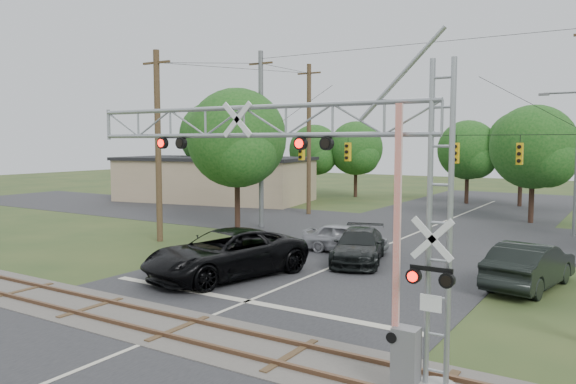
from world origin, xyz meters
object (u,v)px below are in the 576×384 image
Objects in this scene: pickup_black at (226,254)px; streetlight at (574,155)px; traffic_signal_span at (415,142)px; car_dark at (359,246)px; commercial_building at (215,179)px; crossing_gantry at (309,186)px; sedan_silver at (346,238)px.

streetlight reaches higher than pickup_black.
car_dark is at bearing -93.39° from traffic_signal_span.
streetlight is (7.64, 13.56, 4.12)m from car_dark.
car_dark is 29.52m from commercial_building.
streetlight is (3.45, 25.53, 0.30)m from crossing_gantry.
crossing_gantry is 15.45m from sedan_silver.
pickup_black reaches higher than car_dark.
streetlight reaches higher than commercial_building.
sedan_silver is at bearing 113.32° from car_dark.
commercial_building is (-19.96, 23.48, 1.11)m from pickup_black.
pickup_black is at bearing -107.89° from traffic_signal_span.
crossing_gantry is at bearing -88.57° from car_dark.
crossing_gantry is at bearing -78.28° from traffic_signal_span.
streetlight is (11.13, 19.17, 3.91)m from pickup_black.
traffic_signal_span reaches higher than crossing_gantry.
sedan_silver is at bearing -113.43° from traffic_signal_span.
streetlight is (9.24, 11.73, 4.15)m from sedan_silver.
car_dark reaches higher than sedan_silver.
commercial_building is at bearing 172.11° from streetlight.
traffic_signal_span is 3.59× the size of car_dark.
car_dark is at bearing 109.29° from crossing_gantry.
sedan_silver is (1.90, 7.44, -0.24)m from pickup_black.
traffic_signal_span is 1.00× the size of commercial_building.
commercial_building reaches higher than sedan_silver.
pickup_black is 30.84m from commercial_building.
pickup_black is at bearing -139.78° from car_dark.
pickup_black is 0.82× the size of streetlight.
traffic_signal_span is 2.21× the size of streetlight.
sedan_silver is (-5.79, 13.80, -3.85)m from crossing_gantry.
crossing_gantry is 1.26× the size of streetlight.
pickup_black is (-7.68, 6.36, -3.61)m from crossing_gantry.
traffic_signal_span is at bearing -36.44° from commercial_building.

